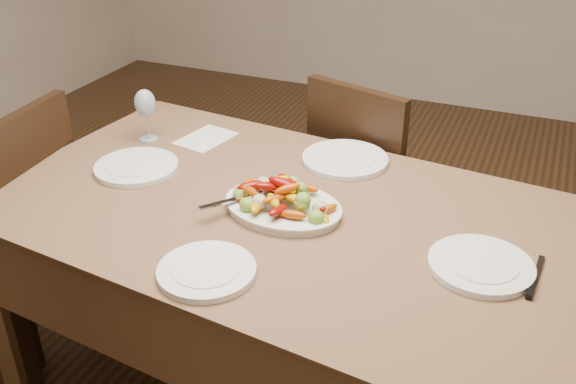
% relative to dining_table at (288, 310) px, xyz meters
% --- Properties ---
extents(floor, '(6.00, 6.00, 0.00)m').
position_rel_dining_table_xyz_m(floor, '(-0.24, 0.05, -0.38)').
color(floor, '#382311').
rests_on(floor, ground).
extents(dining_table, '(1.94, 1.23, 0.76)m').
position_rel_dining_table_xyz_m(dining_table, '(0.00, 0.00, 0.00)').
color(dining_table, brown).
rests_on(dining_table, ground).
extents(chair_far, '(0.53, 0.53, 0.95)m').
position_rel_dining_table_xyz_m(chair_far, '(0.08, 0.77, 0.10)').
color(chair_far, black).
rests_on(chair_far, ground).
extents(chair_left, '(0.45, 0.45, 0.95)m').
position_rel_dining_table_xyz_m(chair_left, '(-1.11, -0.07, 0.10)').
color(chair_left, black).
rests_on(chair_left, ground).
extents(serving_platter, '(0.38, 0.30, 0.02)m').
position_rel_dining_table_xyz_m(serving_platter, '(-0.01, -0.02, 0.39)').
color(serving_platter, white).
rests_on(serving_platter, dining_table).
extents(roasted_vegetables, '(0.31, 0.23, 0.09)m').
position_rel_dining_table_xyz_m(roasted_vegetables, '(-0.01, -0.02, 0.45)').
color(roasted_vegetables, '#780804').
rests_on(roasted_vegetables, serving_platter).
extents(serving_spoon, '(0.28, 0.18, 0.03)m').
position_rel_dining_table_xyz_m(serving_spoon, '(-0.08, -0.05, 0.43)').
color(serving_spoon, '#9EA0A8').
rests_on(serving_spoon, serving_platter).
extents(plate_left, '(0.28, 0.28, 0.02)m').
position_rel_dining_table_xyz_m(plate_left, '(-0.57, 0.05, 0.39)').
color(plate_left, white).
rests_on(plate_left, dining_table).
extents(plate_right, '(0.27, 0.27, 0.02)m').
position_rel_dining_table_xyz_m(plate_right, '(0.57, -0.08, 0.39)').
color(plate_right, white).
rests_on(plate_right, dining_table).
extents(plate_far, '(0.29, 0.29, 0.02)m').
position_rel_dining_table_xyz_m(plate_far, '(0.05, 0.37, 0.39)').
color(plate_far, white).
rests_on(plate_far, dining_table).
extents(plate_near, '(0.25, 0.25, 0.02)m').
position_rel_dining_table_xyz_m(plate_near, '(-0.07, -0.37, 0.39)').
color(plate_near, white).
rests_on(plate_near, dining_table).
extents(wine_glass, '(0.08, 0.08, 0.20)m').
position_rel_dining_table_xyz_m(wine_glass, '(-0.67, 0.27, 0.48)').
color(wine_glass, '#8C99A5').
rests_on(wine_glass, dining_table).
extents(menu_card, '(0.19, 0.23, 0.00)m').
position_rel_dining_table_xyz_m(menu_card, '(-0.48, 0.36, 0.38)').
color(menu_card, silver).
rests_on(menu_card, dining_table).
extents(table_knife, '(0.03, 0.20, 0.01)m').
position_rel_dining_table_xyz_m(table_knife, '(0.70, -0.08, 0.38)').
color(table_knife, '#9EA0A8').
rests_on(table_knife, dining_table).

